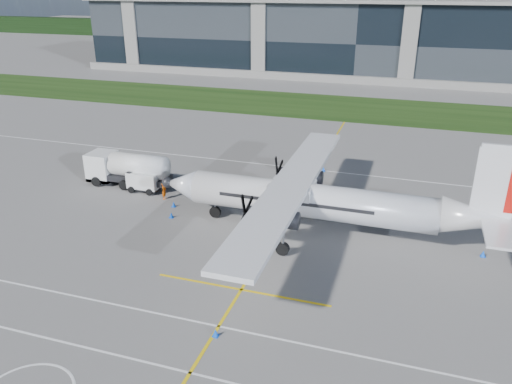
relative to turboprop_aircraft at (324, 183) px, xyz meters
The scene contains 15 objects.
ground 37.09m from the turboprop_aircraft, 100.08° to the left, with size 400.00×400.00×0.00m, color #5B5956.
grass_strip 44.95m from the turboprop_aircraft, 98.29° to the left, with size 400.00×18.00×0.04m, color black.
terminal_building 76.61m from the turboprop_aircraft, 94.83° to the left, with size 120.00×20.00×15.00m, color black.
tree_line 136.43m from the turboprop_aircraft, 92.71° to the left, with size 400.00×6.00×6.00m, color black.
yellow_taxiway_centerline 8.36m from the turboprop_aircraft, 118.82° to the left, with size 0.20×70.00×0.01m, color yellow.
white_lane_line 19.35m from the turboprop_aircraft, 110.00° to the right, with size 90.00×0.15×0.01m, color white.
turboprop_aircraft is the anchor object (origin of this frame).
fuel_tanker_truck 21.46m from the turboprop_aircraft, 168.47° to the left, with size 8.86×2.88×3.32m, color silver, non-canonical shape.
baggage_tug 18.65m from the turboprop_aircraft, 169.31° to the left, with size 3.24×1.95×1.95m, color silver, non-canonical shape.
ground_crew_person 15.83m from the turboprop_aircraft, behind, with size 0.74×0.53×1.83m, color #F25907.
safety_cone_nose_port 13.53m from the turboprop_aircraft, behind, with size 0.36×0.36×0.50m, color blue.
safety_cone_nose_stbd 14.28m from the turboprop_aircraft, behind, with size 0.36×0.36×0.50m, color blue.
safety_cone_portwing 15.51m from the turboprop_aircraft, 102.73° to the right, with size 0.36×0.36×0.50m, color blue.
safety_cone_stbdwing 14.91m from the turboprop_aircraft, 100.15° to the left, with size 0.36×0.36×0.50m, color blue.
safety_cone_tail 12.80m from the turboprop_aircraft, ahead, with size 0.36×0.36×0.50m, color blue.
Camera 1 is at (12.48, -32.18, 18.74)m, focal length 35.00 mm.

